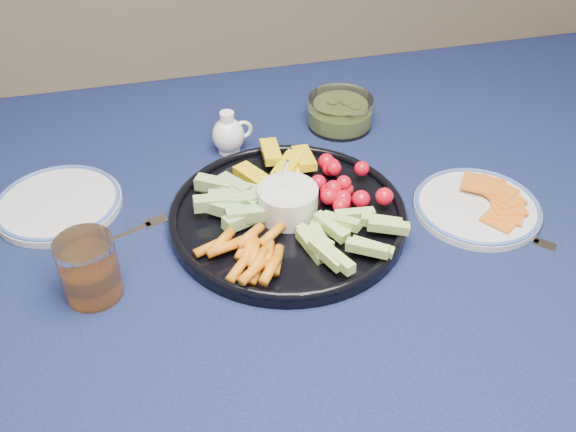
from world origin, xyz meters
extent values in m
cylinder|color=#4E2D1A|center=(0.72, 0.42, 0.35)|extent=(0.07, 0.07, 0.70)
cube|color=#4E2D1A|center=(0.00, 0.00, 0.72)|extent=(1.60, 1.00, 0.04)
cube|color=#0D1435|center=(0.00, 0.00, 0.74)|extent=(1.66, 1.06, 0.01)
cube|color=#0D1435|center=(0.00, 0.53, 0.60)|extent=(1.66, 0.01, 0.30)
cylinder|color=black|center=(-0.06, 0.01, 0.75)|extent=(0.37, 0.37, 0.02)
torus|color=black|center=(-0.06, 0.01, 0.77)|extent=(0.37, 0.37, 0.01)
cylinder|color=silver|center=(-0.06, 0.01, 0.79)|extent=(0.09, 0.09, 0.05)
cylinder|color=silver|center=(-0.06, 0.01, 0.81)|extent=(0.08, 0.08, 0.01)
cylinder|color=white|center=(-0.12, 0.23, 0.75)|extent=(0.04, 0.04, 0.01)
ellipsoid|color=white|center=(-0.12, 0.23, 0.78)|extent=(0.06, 0.06, 0.07)
cylinder|color=white|center=(-0.12, 0.23, 0.81)|extent=(0.02, 0.02, 0.02)
torus|color=white|center=(-0.09, 0.23, 0.79)|extent=(0.04, 0.01, 0.04)
torus|color=#3D5BAC|center=(-0.12, 0.23, 0.80)|extent=(0.03, 0.03, 0.00)
cylinder|color=white|center=(0.10, 0.27, 0.77)|extent=(0.12, 0.12, 0.06)
cylinder|color=#5F7220|center=(0.10, 0.27, 0.76)|extent=(0.10, 0.10, 0.03)
cylinder|color=silver|center=(0.24, -0.03, 0.75)|extent=(0.20, 0.20, 0.01)
torus|color=#3D5BAC|center=(0.24, -0.03, 0.76)|extent=(0.20, 0.20, 0.01)
cylinder|color=white|center=(-0.36, -0.07, 0.79)|extent=(0.08, 0.08, 0.09)
cylinder|color=orange|center=(-0.36, -0.07, 0.77)|extent=(0.07, 0.07, 0.05)
cube|color=white|center=(-0.34, 0.03, 0.75)|extent=(0.13, 0.06, 0.00)
cube|color=white|center=(-0.26, 0.06, 0.75)|extent=(0.04, 0.03, 0.00)
cube|color=white|center=(0.25, -0.08, 0.75)|extent=(0.09, 0.10, 0.00)
cube|color=white|center=(0.30, -0.14, 0.75)|extent=(0.04, 0.04, 0.00)
cylinder|color=silver|center=(-0.41, 0.14, 0.75)|extent=(0.20, 0.20, 0.01)
torus|color=#3D5BAC|center=(-0.41, 0.14, 0.76)|extent=(0.20, 0.20, 0.01)
camera|label=1|loc=(-0.25, -0.73, 1.39)|focal=40.00mm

